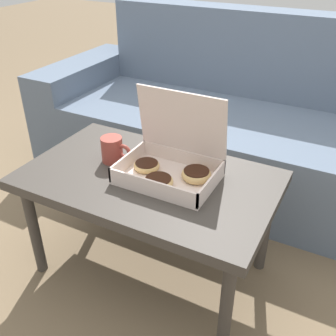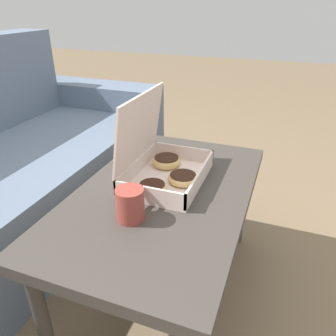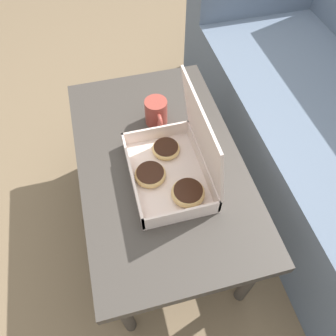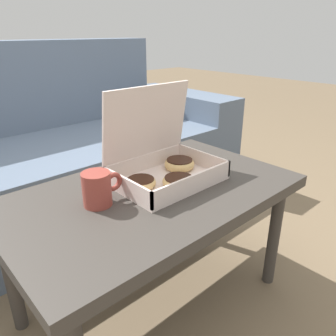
# 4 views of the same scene
# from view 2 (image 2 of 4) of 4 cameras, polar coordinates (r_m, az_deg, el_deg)

# --- Properties ---
(ground_plane) EXTENTS (12.00, 12.00, 0.00)m
(ground_plane) POSITION_cam_2_polar(r_m,az_deg,el_deg) (1.45, -3.44, -19.62)
(ground_plane) COLOR #756047
(coffee_table) EXTENTS (0.95, 0.57, 0.47)m
(coffee_table) POSITION_cam_2_polar(r_m,az_deg,el_deg) (1.16, -0.83, -6.20)
(coffee_table) COLOR #3D3833
(coffee_table) RESTS_ON ground_plane
(pastry_box) EXTENTS (0.35, 0.25, 0.31)m
(pastry_box) POSITION_cam_2_polar(r_m,az_deg,el_deg) (1.18, -1.00, 0.59)
(pastry_box) COLOR silver
(pastry_box) RESTS_ON coffee_table
(coffee_mug) EXTENTS (0.13, 0.08, 0.10)m
(coffee_mug) POSITION_cam_2_polar(r_m,az_deg,el_deg) (0.98, -6.50, -6.19)
(coffee_mug) COLOR #993D33
(coffee_mug) RESTS_ON coffee_table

